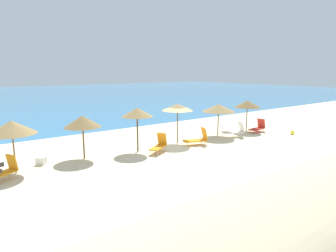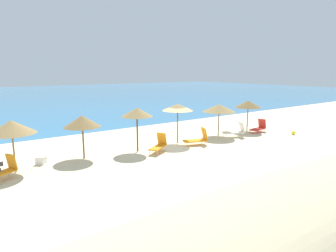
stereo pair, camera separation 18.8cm
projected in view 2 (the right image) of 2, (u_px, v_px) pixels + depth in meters
ground_plane at (176, 146)px, 19.66m from camera, size 160.00×160.00×0.00m
sea_water at (30, 96)px, 57.25m from camera, size 160.00×79.52×0.01m
dune_ridge at (334, 194)px, 9.84m from camera, size 39.65×4.88×1.80m
beach_umbrella_0 at (11, 127)px, 14.16m from camera, size 2.30×2.30×2.65m
beach_umbrella_1 at (82, 121)px, 16.52m from camera, size 2.09×2.09×2.52m
beach_umbrella_2 at (137, 112)px, 17.91m from camera, size 1.95×1.95×2.77m
beach_umbrella_3 at (178, 107)px, 20.07m from camera, size 2.16×2.16×2.76m
beach_umbrella_4 at (219, 108)px, 22.22m from camera, size 2.53×2.53×2.49m
beach_umbrella_5 at (248, 104)px, 24.16m from camera, size 2.20×2.20×2.57m
lounge_chair_0 at (198, 138)px, 19.89m from camera, size 1.76×1.17×1.19m
lounge_chair_1 at (159, 145)px, 18.13m from camera, size 1.60×1.30×1.16m
lounge_chair_2 at (4, 170)px, 13.56m from camera, size 1.46×1.17×1.13m
lounge_chair_3 at (259, 127)px, 24.03m from camera, size 1.73×0.88×1.06m
lounge_chair_4 at (236, 131)px, 22.25m from camera, size 1.78×1.26×1.18m
beach_ball at (293, 133)px, 23.10m from camera, size 0.32×0.32×0.32m
cooler_box at (41, 160)px, 15.84m from camera, size 0.62×0.62×0.41m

